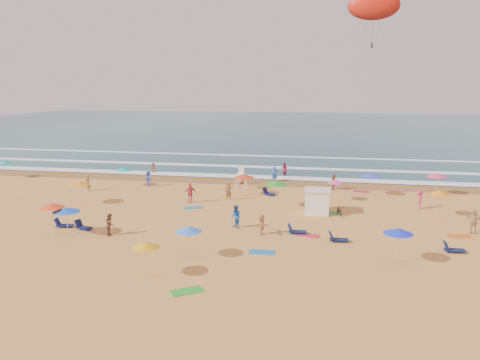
% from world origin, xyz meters
% --- Properties ---
extents(ground, '(220.00, 220.00, 0.00)m').
position_xyz_m(ground, '(0.00, 0.00, 0.00)').
color(ground, gold).
rests_on(ground, ground).
extents(ocean, '(220.00, 140.00, 0.18)m').
position_xyz_m(ocean, '(0.00, 84.00, 0.00)').
color(ocean, '#0C4756').
rests_on(ocean, ground).
extents(wet_sand, '(220.00, 220.00, 0.00)m').
position_xyz_m(wet_sand, '(0.00, 12.50, 0.01)').
color(wet_sand, olive).
rests_on(wet_sand, ground).
extents(surf_foam, '(200.00, 18.70, 0.05)m').
position_xyz_m(surf_foam, '(0.00, 21.32, 0.10)').
color(surf_foam, white).
rests_on(surf_foam, ground).
extents(cabana, '(2.00, 2.00, 2.00)m').
position_xyz_m(cabana, '(6.01, 0.33, 1.00)').
color(cabana, white).
rests_on(cabana, ground).
extents(cabana_roof, '(2.20, 2.20, 0.12)m').
position_xyz_m(cabana_roof, '(6.01, 0.33, 2.06)').
color(cabana_roof, silver).
rests_on(cabana_roof, cabana).
extents(bicycle, '(0.89, 1.63, 0.81)m').
position_xyz_m(bicycle, '(7.91, 0.03, 0.41)').
color(bicycle, black).
rests_on(bicycle, ground).
extents(lifeguard_stand, '(1.20, 1.20, 2.10)m').
position_xyz_m(lifeguard_stand, '(-2.16, 8.39, 1.05)').
color(lifeguard_stand, white).
rests_on(lifeguard_stand, ground).
extents(beach_umbrellas, '(66.59, 26.86, 0.77)m').
position_xyz_m(beach_umbrellas, '(2.06, 0.29, 2.07)').
color(beach_umbrellas, '#1B2FE7').
rests_on(beach_umbrellas, ground).
extents(loungers, '(42.82, 14.98, 0.34)m').
position_xyz_m(loungers, '(6.66, -3.90, 0.17)').
color(loungers, '#0F184F').
rests_on(loungers, ground).
extents(towels, '(56.56, 27.92, 0.03)m').
position_xyz_m(towels, '(2.92, -1.80, 0.01)').
color(towels, red).
rests_on(towels, ground).
extents(beachgoers, '(43.23, 26.82, 2.12)m').
position_xyz_m(beachgoers, '(2.34, 5.60, 0.80)').
color(beachgoers, brown).
rests_on(beachgoers, ground).
extents(parasail, '(9.29, 3.25, 10.00)m').
position_xyz_m(parasail, '(13.77, 51.96, 24.92)').
color(parasail, red).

